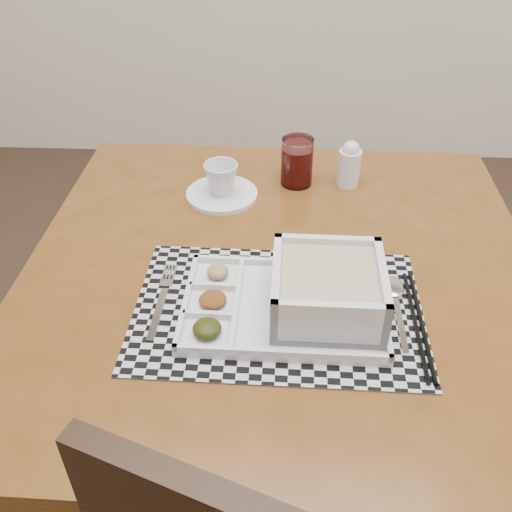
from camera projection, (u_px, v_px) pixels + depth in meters
The scene contains 10 objects.
dining_table at pixel (280, 295), 1.05m from camera, with size 0.93×0.93×0.68m.
placemat at pixel (278, 310), 0.92m from camera, with size 0.46×0.31×0.00m, color #AEAEB6.
serving_tray at pixel (313, 296), 0.89m from camera, with size 0.32×0.23×0.09m.
fork at pixel (162, 298), 0.94m from camera, with size 0.02×0.19×0.00m.
spoon at pixel (394, 292), 0.95m from camera, with size 0.04×0.18×0.01m.
chopsticks at pixel (418, 324), 0.89m from camera, with size 0.02×0.24×0.01m.
saucer at pixel (222, 194), 1.19m from camera, with size 0.15×0.15×0.01m, color silver.
cup at pixel (221, 179), 1.17m from camera, with size 0.07×0.07×0.07m, color silver.
juice_glass at pixel (297, 163), 1.21m from camera, with size 0.07×0.07×0.10m.
creamer_bottle at pixel (349, 164), 1.21m from camera, with size 0.05×0.05×0.10m.
Camera 1 is at (-0.48, -0.04, 1.31)m, focal length 40.00 mm.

